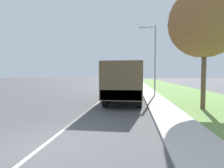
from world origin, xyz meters
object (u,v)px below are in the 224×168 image
(lamp_post, at_px, (153,54))
(car_second_ahead, at_px, (114,81))
(car_nearest_ahead, at_px, (126,84))
(military_truck, at_px, (124,81))

(lamp_post, bearing_deg, car_second_ahead, 106.10)
(car_nearest_ahead, distance_m, car_second_ahead, 12.79)
(car_second_ahead, relative_size, lamp_post, 0.63)
(military_truck, height_order, lamp_post, lamp_post)
(military_truck, height_order, car_nearest_ahead, military_truck)
(car_nearest_ahead, xyz_separation_m, lamp_post, (3.12, -9.92, 3.53))
(military_truck, distance_m, car_second_ahead, 26.59)
(car_second_ahead, bearing_deg, lamp_post, -73.90)
(military_truck, bearing_deg, lamp_post, 56.99)
(military_truck, relative_size, car_nearest_ahead, 1.73)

